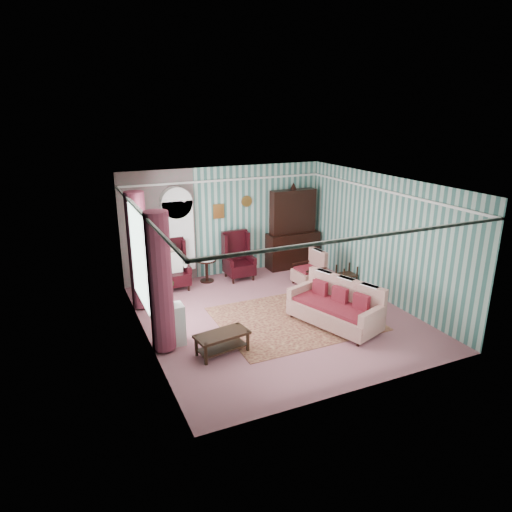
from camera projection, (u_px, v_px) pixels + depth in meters
name	position (u px, v px, depth m)	size (l,w,h in m)	color
floor	(275.00, 316.00, 9.95)	(6.00, 6.00, 0.00)	#995965
room_shell	(246.00, 228.00, 9.24)	(5.53, 6.02, 2.91)	#37655C
bookcase	(178.00, 241.00, 11.54)	(0.80, 0.28, 2.24)	silver
dresser_hutch	(293.00, 226.00, 12.69)	(1.50, 0.56, 2.36)	black
wingback_left	(174.00, 265.00, 11.26)	(0.76, 0.80, 1.25)	black
wingback_right	(239.00, 256.00, 11.94)	(0.76, 0.80, 1.25)	black
seated_woman	(174.00, 266.00, 11.27)	(0.44, 0.40, 1.18)	white
round_side_table	(207.00, 270.00, 11.84)	(0.50, 0.50, 0.60)	black
nest_table	(346.00, 275.00, 11.61)	(0.45, 0.38, 0.54)	black
plant_stand	(170.00, 325.00, 8.63)	(0.55, 0.35, 0.80)	white
rug	(294.00, 319.00, 9.81)	(3.20, 2.60, 0.01)	#501A22
sofa	(335.00, 301.00, 9.35)	(1.95, 1.04, 1.09)	beige
floral_armchair	(309.00, 268.00, 11.56)	(0.74, 0.78, 0.89)	#C3BA97
coffee_table	(222.00, 343.00, 8.37)	(0.99, 0.47, 0.41)	black
potted_plant_a	(163.00, 299.00, 8.35)	(0.35, 0.30, 0.39)	#264E18
potted_plant_b	(168.00, 291.00, 8.57)	(0.26, 0.21, 0.48)	#194F18
potted_plant_c	(160.00, 296.00, 8.45)	(0.22, 0.22, 0.39)	#174B19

